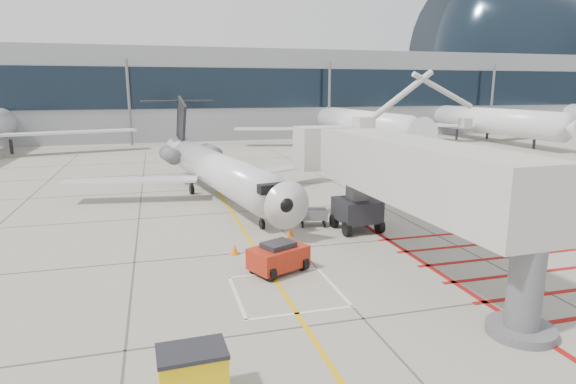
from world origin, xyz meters
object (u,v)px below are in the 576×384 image
object	(u,v)px
regional_jet	(226,155)
pushback_tug	(278,256)
jet_bridge	(418,184)
spill_bin	(193,375)

from	to	relation	value
regional_jet	pushback_tug	bearing A→B (deg)	-98.28
regional_jet	jet_bridge	bearing A→B (deg)	-74.98
jet_bridge	pushback_tug	bearing A→B (deg)	168.54
pushback_tug	regional_jet	bearing A→B (deg)	66.88
regional_jet	spill_bin	distance (m)	21.62
regional_jet	pushback_tug	size ratio (longest dim) A/B	11.01
jet_bridge	spill_bin	bearing A→B (deg)	-147.68
spill_bin	pushback_tug	bearing A→B (deg)	59.56
pushback_tug	spill_bin	bearing A→B (deg)	-142.85
regional_jet	jet_bridge	xyz separation A→B (m)	(6.47, -13.92, 0.26)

